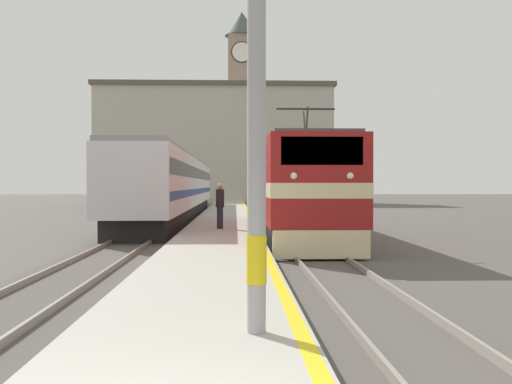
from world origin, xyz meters
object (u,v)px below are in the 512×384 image
(locomotive_train, at_px, (294,190))
(person_on_platform, at_px, (220,205))
(passenger_train, at_px, (176,186))
(clock_tower, at_px, (242,100))

(locomotive_train, height_order, person_on_platform, locomotive_train)
(passenger_train, xyz_separation_m, clock_tower, (4.75, 45.09, 11.89))
(clock_tower, bearing_deg, locomotive_train, -88.55)
(passenger_train, height_order, clock_tower, clock_tower)
(person_on_platform, relative_size, clock_tower, 0.07)
(passenger_train, relative_size, clock_tower, 1.34)
(locomotive_train, distance_m, passenger_train, 15.76)
(person_on_platform, bearing_deg, clock_tower, 88.50)
(person_on_platform, xyz_separation_m, clock_tower, (1.56, 59.51, 12.66))
(person_on_platform, distance_m, clock_tower, 60.86)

